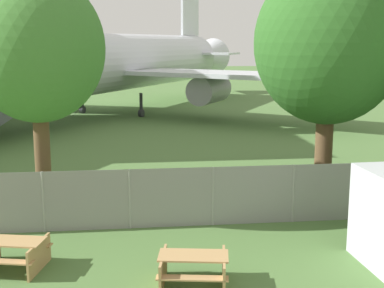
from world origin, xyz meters
TOP-DOWN VIEW (x-y plane):
  - perimeter_fence at (0.00, 9.76)m, footprint 56.07×0.07m
  - airplane at (-4.58, 34.69)m, footprint 35.08×42.77m
  - picnic_bench_near_cabin at (-1.10, 5.66)m, footprint 1.82×1.65m
  - picnic_bench_open_grass at (-5.47, 7.10)m, footprint 1.85×1.72m
  - tree_near_hangar at (-5.35, 11.68)m, footprint 4.29×4.29m
  - tree_behind_benches at (4.39, 12.18)m, footprint 5.15×5.15m

SIDE VIEW (x-z plane):
  - picnic_bench_open_grass at x=-5.47m, z-range 0.09..0.85m
  - picnic_bench_near_cabin at x=-1.10m, z-range 0.09..0.85m
  - perimeter_fence at x=0.00m, z-range 0.00..1.85m
  - airplane at x=-4.58m, z-range -2.47..10.41m
  - tree_near_hangar at x=-5.35m, z-range 1.48..9.24m
  - tree_behind_benches at x=4.39m, z-range 1.33..9.73m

